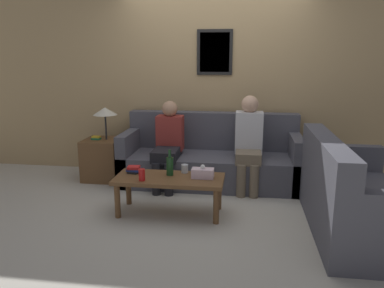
{
  "coord_description": "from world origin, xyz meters",
  "views": [
    {
      "loc": [
        0.44,
        -4.25,
        1.64
      ],
      "look_at": [
        -0.17,
        -0.06,
        0.65
      ],
      "focal_mm": 35.0,
      "sensor_mm": 36.0,
      "label": 1
    }
  ],
  "objects_px": {
    "person_left": "(168,142)",
    "couch_side": "(352,201)",
    "coffee_table": "(169,182)",
    "person_right": "(249,140)",
    "drinking_glass": "(185,169)",
    "wine_bottle": "(170,166)",
    "couch_main": "(211,160)"
  },
  "relations": [
    {
      "from": "person_left",
      "to": "couch_side",
      "type": "bearing_deg",
      "value": -27.93
    },
    {
      "from": "coffee_table",
      "to": "person_right",
      "type": "bearing_deg",
      "value": 47.57
    },
    {
      "from": "coffee_table",
      "to": "drinking_glass",
      "type": "bearing_deg",
      "value": 53.55
    },
    {
      "from": "coffee_table",
      "to": "person_left",
      "type": "xyz_separation_m",
      "value": [
        -0.19,
        0.88,
        0.23
      ]
    },
    {
      "from": "coffee_table",
      "to": "wine_bottle",
      "type": "xyz_separation_m",
      "value": [
        -0.01,
        0.07,
        0.16
      ]
    },
    {
      "from": "wine_bottle",
      "to": "person_left",
      "type": "xyz_separation_m",
      "value": [
        -0.19,
        0.81,
        0.07
      ]
    },
    {
      "from": "person_left",
      "to": "person_right",
      "type": "relative_size",
      "value": 0.93
    },
    {
      "from": "couch_main",
      "to": "wine_bottle",
      "type": "xyz_separation_m",
      "value": [
        -0.34,
        -1.02,
        0.2
      ]
    },
    {
      "from": "person_right",
      "to": "coffee_table",
      "type": "bearing_deg",
      "value": -132.43
    },
    {
      "from": "couch_side",
      "to": "wine_bottle",
      "type": "height_order",
      "value": "couch_side"
    },
    {
      "from": "drinking_glass",
      "to": "person_right",
      "type": "relative_size",
      "value": 0.08
    },
    {
      "from": "couch_main",
      "to": "wine_bottle",
      "type": "distance_m",
      "value": 1.1
    },
    {
      "from": "drinking_glass",
      "to": "person_left",
      "type": "relative_size",
      "value": 0.08
    },
    {
      "from": "coffee_table",
      "to": "person_left",
      "type": "distance_m",
      "value": 0.93
    },
    {
      "from": "couch_side",
      "to": "coffee_table",
      "type": "xyz_separation_m",
      "value": [
        -1.8,
        0.18,
        0.04
      ]
    },
    {
      "from": "coffee_table",
      "to": "person_left",
      "type": "height_order",
      "value": "person_left"
    },
    {
      "from": "couch_side",
      "to": "person_left",
      "type": "xyz_separation_m",
      "value": [
        -2.0,
        1.06,
        0.27
      ]
    },
    {
      "from": "couch_main",
      "to": "wine_bottle",
      "type": "relative_size",
      "value": 8.28
    },
    {
      "from": "couch_side",
      "to": "person_left",
      "type": "distance_m",
      "value": 2.28
    },
    {
      "from": "couch_main",
      "to": "coffee_table",
      "type": "xyz_separation_m",
      "value": [
        -0.34,
        -1.1,
        0.04
      ]
    },
    {
      "from": "coffee_table",
      "to": "wine_bottle",
      "type": "relative_size",
      "value": 4.13
    },
    {
      "from": "coffee_table",
      "to": "wine_bottle",
      "type": "distance_m",
      "value": 0.18
    },
    {
      "from": "person_left",
      "to": "person_right",
      "type": "height_order",
      "value": "person_right"
    },
    {
      "from": "wine_bottle",
      "to": "drinking_glass",
      "type": "relative_size",
      "value": 3.08
    },
    {
      "from": "couch_side",
      "to": "person_right",
      "type": "distance_m",
      "value": 1.49
    },
    {
      "from": "couch_main",
      "to": "coffee_table",
      "type": "height_order",
      "value": "couch_main"
    },
    {
      "from": "couch_side",
      "to": "drinking_glass",
      "type": "xyz_separation_m",
      "value": [
        -1.67,
        0.36,
        0.14
      ]
    },
    {
      "from": "couch_side",
      "to": "wine_bottle",
      "type": "relative_size",
      "value": 5.97
    },
    {
      "from": "wine_bottle",
      "to": "drinking_glass",
      "type": "distance_m",
      "value": 0.19
    },
    {
      "from": "wine_bottle",
      "to": "couch_main",
      "type": "bearing_deg",
      "value": 71.41
    },
    {
      "from": "person_right",
      "to": "drinking_glass",
      "type": "bearing_deg",
      "value": -133.79
    },
    {
      "from": "couch_side",
      "to": "coffee_table",
      "type": "relative_size",
      "value": 1.45
    }
  ]
}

